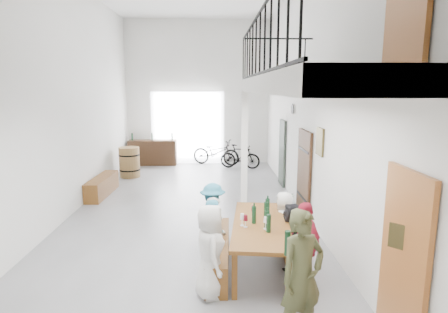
{
  "coord_description": "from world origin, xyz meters",
  "views": [
    {
      "loc": [
        0.62,
        -8.67,
        2.95
      ],
      "look_at": [
        0.85,
        -0.5,
        1.44
      ],
      "focal_mm": 30.0,
      "sensor_mm": 36.0,
      "label": 1
    }
  ],
  "objects_px": {
    "tasting_table": "(261,228)",
    "bicycle_near": "(216,152)",
    "bench_inner": "(219,253)",
    "serving_counter": "(153,153)",
    "side_bench": "(102,186)",
    "oak_barrel": "(130,162)",
    "host_standing": "(302,277)"
  },
  "relations": [
    {
      "from": "tasting_table",
      "to": "bicycle_near",
      "type": "bearing_deg",
      "value": 100.98
    },
    {
      "from": "bench_inner",
      "to": "bicycle_near",
      "type": "xyz_separation_m",
      "value": [
        0.01,
        8.43,
        0.25
      ]
    },
    {
      "from": "tasting_table",
      "to": "serving_counter",
      "type": "xyz_separation_m",
      "value": [
        -3.13,
        8.58,
        -0.23
      ]
    },
    {
      "from": "side_bench",
      "to": "serving_counter",
      "type": "distance_m",
      "value": 4.22
    },
    {
      "from": "tasting_table",
      "to": "oak_barrel",
      "type": "height_order",
      "value": "oak_barrel"
    },
    {
      "from": "bench_inner",
      "to": "oak_barrel",
      "type": "distance_m",
      "value": 7.11
    },
    {
      "from": "serving_counter",
      "to": "bicycle_near",
      "type": "xyz_separation_m",
      "value": [
        2.45,
        -0.05,
        0.01
      ]
    },
    {
      "from": "side_bench",
      "to": "oak_barrel",
      "type": "height_order",
      "value": "oak_barrel"
    },
    {
      "from": "side_bench",
      "to": "bench_inner",
      "type": "bearing_deg",
      "value": -53.65
    },
    {
      "from": "bench_inner",
      "to": "side_bench",
      "type": "bearing_deg",
      "value": 128.97
    },
    {
      "from": "side_bench",
      "to": "bicycle_near",
      "type": "distance_m",
      "value": 5.2
    },
    {
      "from": "serving_counter",
      "to": "side_bench",
      "type": "bearing_deg",
      "value": -100.2
    },
    {
      "from": "host_standing",
      "to": "bicycle_near",
      "type": "bearing_deg",
      "value": 70.39
    },
    {
      "from": "tasting_table",
      "to": "host_standing",
      "type": "distance_m",
      "value": 1.8
    },
    {
      "from": "tasting_table",
      "to": "side_bench",
      "type": "bearing_deg",
      "value": 137.6
    },
    {
      "from": "side_bench",
      "to": "oak_barrel",
      "type": "distance_m",
      "value": 2.19
    },
    {
      "from": "tasting_table",
      "to": "host_standing",
      "type": "height_order",
      "value": "host_standing"
    },
    {
      "from": "oak_barrel",
      "to": "host_standing",
      "type": "bearing_deg",
      "value": -65.35
    },
    {
      "from": "tasting_table",
      "to": "serving_counter",
      "type": "distance_m",
      "value": 9.14
    },
    {
      "from": "bench_inner",
      "to": "tasting_table",
      "type": "bearing_deg",
      "value": -5.39
    },
    {
      "from": "host_standing",
      "to": "bicycle_near",
      "type": "distance_m",
      "value": 10.35
    },
    {
      "from": "serving_counter",
      "to": "bicycle_near",
      "type": "distance_m",
      "value": 2.45
    },
    {
      "from": "serving_counter",
      "to": "host_standing",
      "type": "bearing_deg",
      "value": -71.86
    },
    {
      "from": "bench_inner",
      "to": "host_standing",
      "type": "xyz_separation_m",
      "value": [
        0.94,
        -1.87,
        0.56
      ]
    },
    {
      "from": "bench_inner",
      "to": "serving_counter",
      "type": "distance_m",
      "value": 8.83
    },
    {
      "from": "serving_counter",
      "to": "tasting_table",
      "type": "bearing_deg",
      "value": -69.89
    },
    {
      "from": "tasting_table",
      "to": "side_bench",
      "type": "relative_size",
      "value": 1.25
    },
    {
      "from": "bench_inner",
      "to": "side_bench",
      "type": "distance_m",
      "value": 5.38
    },
    {
      "from": "serving_counter",
      "to": "bicycle_near",
      "type": "height_order",
      "value": "bicycle_near"
    },
    {
      "from": "side_bench",
      "to": "serving_counter",
      "type": "height_order",
      "value": "serving_counter"
    },
    {
      "from": "oak_barrel",
      "to": "host_standing",
      "type": "distance_m",
      "value": 9.21
    },
    {
      "from": "bench_inner",
      "to": "side_bench",
      "type": "relative_size",
      "value": 1.14
    }
  ]
}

